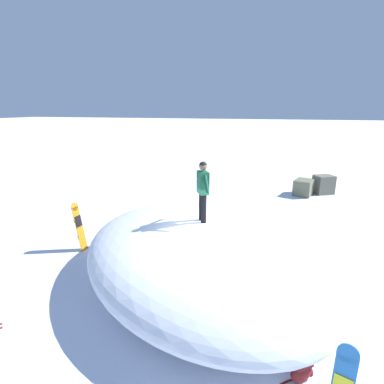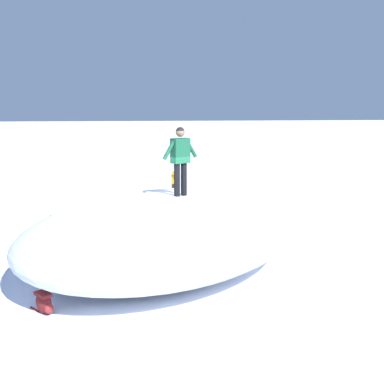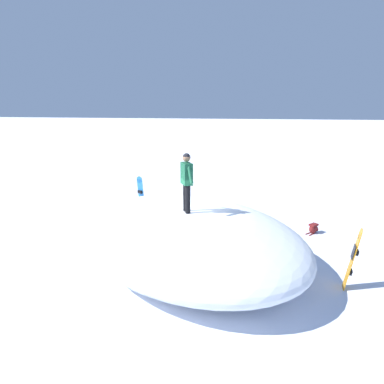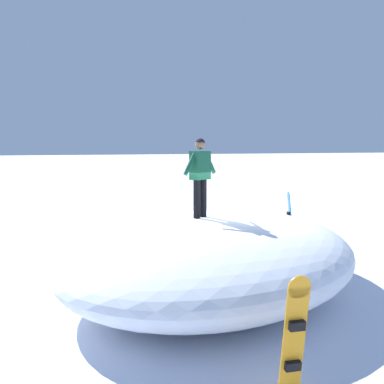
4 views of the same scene
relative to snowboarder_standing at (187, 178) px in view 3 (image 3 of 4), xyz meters
name	(u,v)px [view 3 (image 3 of 4)]	position (x,y,z in m)	size (l,w,h in m)	color
ground	(180,252)	(-0.88, -0.43, -2.52)	(240.00, 240.00, 0.00)	white
snow_mound	(188,235)	(-0.32, -0.04, -1.73)	(7.56, 5.53, 1.59)	white
snowboarder_standing	(187,178)	(0.00, 0.00, 0.00)	(0.88, 0.57, 1.59)	black
snowboard_primary_upright	(353,258)	(0.34, 4.17, -1.70)	(0.30, 0.30, 1.60)	orange
snowboard_secondary_upright	(141,196)	(-3.76, -2.80, -1.64)	(0.26, 0.31, 1.70)	#2672BF
backpack_near	(140,221)	(-2.74, -2.46, -2.33)	(0.51, 0.57, 0.38)	maroon
backpack_far	(314,228)	(-3.44, 3.77, -2.35)	(0.54, 0.50, 0.35)	maroon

